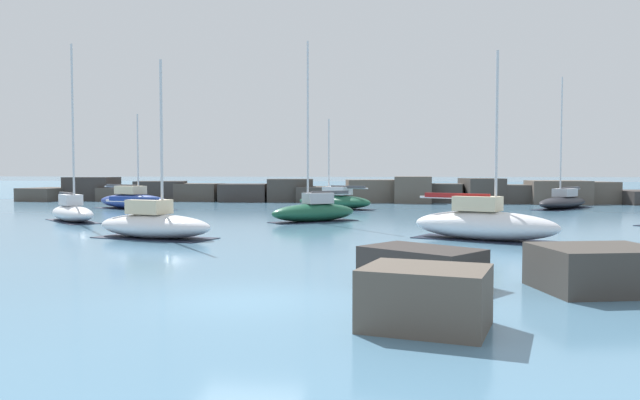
% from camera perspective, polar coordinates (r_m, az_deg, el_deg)
% --- Properties ---
extents(ground_plane, '(600.00, 600.00, 0.00)m').
position_cam_1_polar(ground_plane, '(14.79, -6.67, -9.15)').
color(ground_plane, teal).
extents(open_sea_beyond, '(400.00, 116.00, 0.01)m').
position_cam_1_polar(open_sea_beyond, '(120.67, 5.03, 1.24)').
color(open_sea_beyond, teal).
rests_on(open_sea_beyond, ground).
extents(breakwater_jetty, '(70.08, 6.60, 2.48)m').
position_cam_1_polar(breakwater_jetty, '(60.48, 6.25, 0.70)').
color(breakwater_jetty, '#4C443D').
rests_on(breakwater_jetty, ground).
extents(foreground_rocks, '(7.84, 7.50, 1.19)m').
position_cam_1_polar(foreground_rocks, '(15.64, 16.37, -6.54)').
color(foreground_rocks, '#423D38').
rests_on(foreground_rocks, ground).
extents(sailboat_moored_0, '(6.21, 3.85, 7.94)m').
position_cam_1_polar(sailboat_moored_0, '(29.02, -14.94, -2.12)').
color(sailboat_moored_0, white).
rests_on(sailboat_moored_0, ground).
extents(sailboat_moored_2, '(7.12, 5.70, 7.15)m').
position_cam_1_polar(sailboat_moored_2, '(49.57, 1.31, -0.07)').
color(sailboat_moored_2, '#195138').
rests_on(sailboat_moored_2, ground).
extents(sailboat_moored_3, '(6.72, 4.86, 8.17)m').
position_cam_1_polar(sailboat_moored_3, '(28.19, 14.75, -2.09)').
color(sailboat_moored_3, white).
rests_on(sailboat_moored_3, ground).
extents(sailboat_moored_4, '(6.50, 8.05, 10.43)m').
position_cam_1_polar(sailboat_moored_4, '(53.70, 21.34, -0.10)').
color(sailboat_moored_4, black).
rests_on(sailboat_moored_4, ground).
extents(sailboat_moored_5, '(8.19, 6.17, 7.46)m').
position_cam_1_polar(sailboat_moored_5, '(51.58, -16.69, -0.04)').
color(sailboat_moored_5, navy).
rests_on(sailboat_moored_5, ground).
extents(sailboat_moored_6, '(5.50, 4.92, 10.62)m').
position_cam_1_polar(sailboat_moored_6, '(37.13, -0.52, -0.96)').
color(sailboat_moored_6, '#195138').
rests_on(sailboat_moored_6, ground).
extents(sailboat_moored_7, '(5.14, 5.18, 10.45)m').
position_cam_1_polar(sailboat_moored_7, '(40.03, -21.72, -0.95)').
color(sailboat_moored_7, white).
rests_on(sailboat_moored_7, ground).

